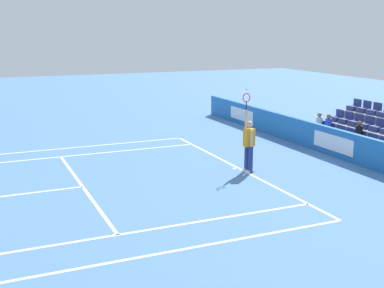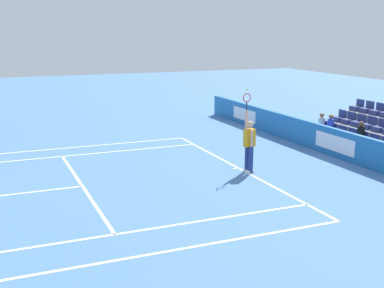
% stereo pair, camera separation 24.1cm
% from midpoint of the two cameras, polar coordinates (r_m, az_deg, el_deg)
% --- Properties ---
extents(line_baseline, '(10.97, 0.10, 0.01)m').
position_cam_midpoint_polar(line_baseline, '(17.87, 5.65, -2.73)').
color(line_baseline, white).
rests_on(line_baseline, ground).
extents(line_service, '(8.23, 0.10, 0.01)m').
position_cam_midpoint_polar(line_service, '(16.10, -11.90, -4.70)').
color(line_service, white).
rests_on(line_service, ground).
extents(line_singles_sideline_left, '(0.10, 11.89, 0.01)m').
position_cam_midpoint_polar(line_singles_sideline_left, '(19.96, -15.44, -1.48)').
color(line_singles_sideline_left, white).
rests_on(line_singles_sideline_left, ground).
extents(line_singles_sideline_right, '(0.10, 11.89, 0.01)m').
position_cam_midpoint_polar(line_singles_sideline_right, '(12.22, -10.29, -10.37)').
color(line_singles_sideline_right, white).
rests_on(line_singles_sideline_right, ground).
extents(line_doubles_sideline_left, '(0.10, 11.89, 0.01)m').
position_cam_midpoint_polar(line_doubles_sideline_left, '(21.29, -15.92, -0.64)').
color(line_doubles_sideline_left, white).
rests_on(line_doubles_sideline_left, ground).
extents(line_doubles_sideline_right, '(0.10, 11.89, 0.01)m').
position_cam_midpoint_polar(line_doubles_sideline_right, '(11.00, -8.69, -13.03)').
color(line_doubles_sideline_right, white).
rests_on(line_doubles_sideline_right, ground).
extents(line_centre_mark, '(0.10, 0.20, 0.01)m').
position_cam_midpoint_polar(line_centre_mark, '(17.82, 5.37, -2.77)').
color(line_centre_mark, white).
rests_on(line_centre_mark, ground).
extents(sponsor_barrier, '(21.66, 0.22, 1.09)m').
position_cam_midpoint_polar(sponsor_barrier, '(20.05, 16.42, 0.10)').
color(sponsor_barrier, '#1E66AD').
rests_on(sponsor_barrier, ground).
extents(tennis_player, '(0.53, 0.37, 2.85)m').
position_cam_midpoint_polar(tennis_player, '(17.22, 6.89, 0.03)').
color(tennis_player, navy).
rests_on(tennis_player, ground).
extents(stadium_stand, '(5.58, 2.85, 2.19)m').
position_cam_midpoint_polar(stadium_stand, '(21.57, 21.19, 0.62)').
color(stadium_stand, gray).
rests_on(stadium_stand, ground).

